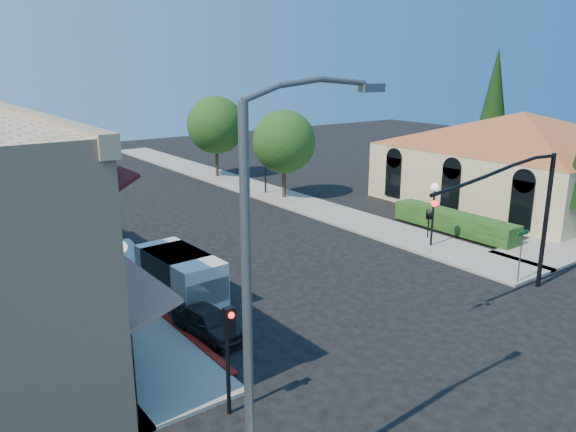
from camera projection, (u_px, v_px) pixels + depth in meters
ground at (451, 352)px, 19.42m from camera, size 120.00×120.00×0.00m
sidewalk_left at (13, 221)px, 35.39m from camera, size 3.50×50.00×0.12m
sidewalk_right at (247, 186)px, 45.40m from camera, size 3.50×50.00×0.12m
curb_red_strip at (168, 322)px, 21.70m from camera, size 0.25×10.00×0.06m
mission_building at (520, 149)px, 39.95m from camera, size 30.12×30.12×6.40m
hedge at (453, 233)px, 33.11m from camera, size 1.40×8.00×1.10m
conifer_far at (494, 104)px, 47.75m from camera, size 3.20×3.20×11.00m
street_tree_a at (284, 142)px, 40.45m from camera, size 4.56×4.56×6.48m
street_tree_b at (216, 125)px, 48.14m from camera, size 4.94×4.94×7.02m
signal_mast_arm at (520, 205)px, 22.86m from camera, size 8.01×0.39×6.00m
secondary_signal at (229, 341)px, 15.33m from camera, size 0.28×0.42×3.32m
cobra_streetlight at (262, 289)px, 11.25m from camera, size 3.60×0.25×9.31m
street_name_sign at (521, 248)px, 24.97m from camera, size 0.80×0.06×2.50m
lamppost_left_near at (122, 263)px, 20.06m from camera, size 0.44×0.44×3.57m
lamppost_left_far at (31, 193)px, 30.95m from camera, size 0.44×0.44×3.57m
lamppost_right_near at (434, 198)px, 29.78m from camera, size 0.44×0.44×3.57m
lamppost_right_far at (265, 159)px, 42.22m from camera, size 0.44×0.44×3.57m
white_van at (181, 273)px, 23.48m from camera, size 2.18×4.64×2.02m
parked_car_a at (209, 322)px, 20.39m from camera, size 1.75×3.51×1.15m
parked_car_b at (122, 256)px, 27.19m from camera, size 1.51×3.79×1.23m
parked_car_c at (81, 226)px, 32.23m from camera, size 1.82×4.29×1.23m
parked_car_d at (58, 210)px, 35.94m from camera, size 1.96×4.19×1.16m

